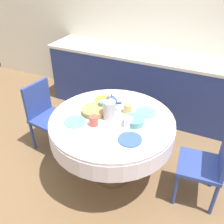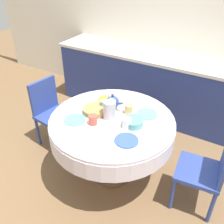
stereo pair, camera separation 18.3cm
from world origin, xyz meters
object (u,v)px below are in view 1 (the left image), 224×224
object	(u,v)px
coffee_carafe	(109,108)
teapot	(111,102)
chair_left	(209,163)
chair_right	(46,113)

from	to	relation	value
coffee_carafe	teapot	size ratio (longest dim) A/B	1.45
chair_left	coffee_carafe	size ratio (longest dim) A/B	3.14
chair_right	coffee_carafe	world-z (taller)	coffee_carafe
chair_right	coffee_carafe	size ratio (longest dim) A/B	3.14
teapot	coffee_carafe	bearing A→B (deg)	-69.44
chair_left	teapot	bearing A→B (deg)	80.46
coffee_carafe	teapot	xyz separation A→B (m)	(-0.06, 0.16, -0.04)
chair_left	teapot	xyz separation A→B (m)	(-1.04, 0.06, 0.36)
chair_right	teapot	xyz separation A→B (m)	(0.86, 0.04, 0.36)
chair_right	teapot	bearing A→B (deg)	100.11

